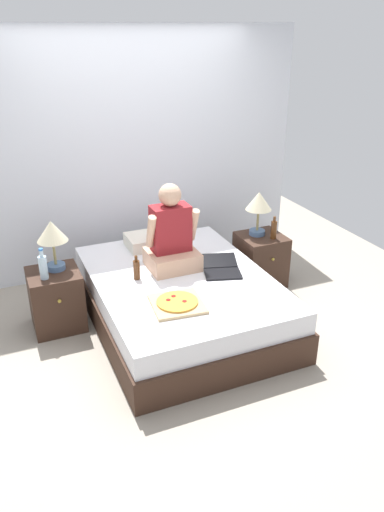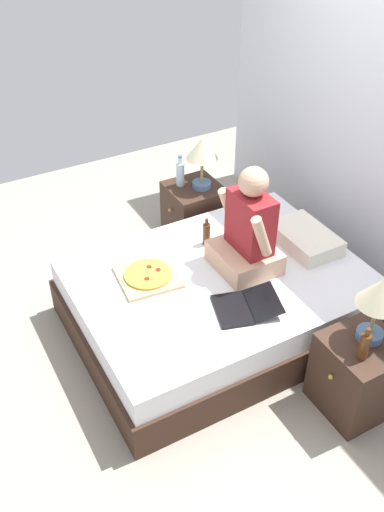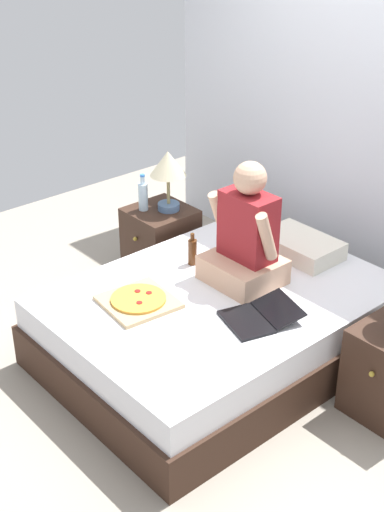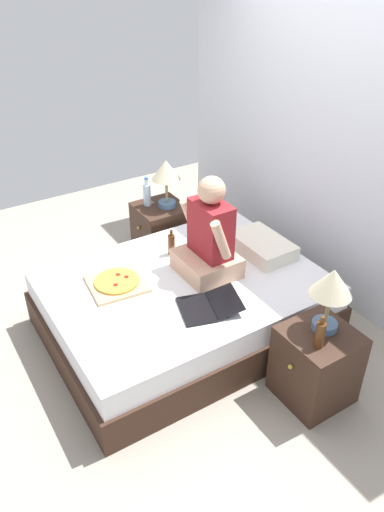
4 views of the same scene
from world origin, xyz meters
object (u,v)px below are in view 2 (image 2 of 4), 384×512
at_px(pizza_box, 148,276).
at_px(lamp_on_left_nightstand, 202,152).
at_px(lamp_on_right_nightstand, 380,296).
at_px(laptop, 243,307).
at_px(nightstand_right, 358,374).
at_px(nightstand_left, 194,213).
at_px(beer_bottle_on_bed, 207,234).
at_px(beer_bottle, 364,346).
at_px(water_bottle, 180,173).
at_px(bed, 219,300).
at_px(person_seated, 248,233).

bearing_deg(pizza_box, lamp_on_left_nightstand, 131.90).
relative_size(lamp_on_right_nightstand, laptop, 0.92).
bearing_deg(nightstand_right, nightstand_left, 180.00).
xyz_separation_m(nightstand_right, pizza_box, (-1.25, -0.83, 0.22)).
bearing_deg(beer_bottle_on_bed, lamp_on_right_nightstand, 13.07).
xyz_separation_m(beer_bottle, laptop, (-0.74, -0.33, -0.15)).
distance_m(water_bottle, nightstand_right, 2.19).
height_order(bed, water_bottle, water_bottle).
bearing_deg(laptop, person_seated, 144.27).
distance_m(lamp_on_right_nightstand, beer_bottle, 0.29).
bearing_deg(person_seated, laptop, -35.73).
bearing_deg(bed, beer_bottle_on_bed, 163.92).
relative_size(pizza_box, beer_bottle_on_bed, 2.00).
xyz_separation_m(bed, lamp_on_left_nightstand, (-1.00, 0.43, 0.63)).
bearing_deg(nightstand_right, lamp_on_left_nightstand, 178.59).
distance_m(bed, beer_bottle, 1.21).
height_order(lamp_on_right_nightstand, person_seated, person_seated).
relative_size(lamp_on_left_nightstand, person_seated, 0.58).
xyz_separation_m(lamp_on_left_nightstand, nightstand_right, (2.04, -0.05, -0.60)).
xyz_separation_m(nightstand_left, lamp_on_left_nightstand, (0.04, 0.05, 0.60)).
relative_size(bed, person_seated, 2.61).
bearing_deg(lamp_on_right_nightstand, beer_bottle, -56.31).
relative_size(person_seated, beer_bottle_on_bed, 3.55).
distance_m(nightstand_left, nightstand_right, 2.08).
height_order(lamp_on_left_nightstand, lamp_on_right_nightstand, same).
height_order(lamp_on_right_nightstand, beer_bottle_on_bed, lamp_on_right_nightstand).
height_order(lamp_on_left_nightstand, beer_bottle_on_bed, lamp_on_left_nightstand).
height_order(person_seated, laptop, person_seated).
bearing_deg(lamp_on_left_nightstand, water_bottle, -130.60).
bearing_deg(bed, water_bottle, 165.69).
distance_m(person_seated, laptop, 0.53).
bearing_deg(beer_bottle_on_bed, nightstand_left, 158.14).
bearing_deg(laptop, water_bottle, 167.23).
xyz_separation_m(water_bottle, person_seated, (1.12, -0.07, 0.10)).
xyz_separation_m(lamp_on_right_nightstand, beer_bottle_on_bed, (-1.38, -0.32, -0.31)).
distance_m(nightstand_left, water_bottle, 0.40).
bearing_deg(lamp_on_left_nightstand, nightstand_right, -1.41).
bearing_deg(bed, nightstand_right, 19.86).
distance_m(nightstand_right, beer_bottle, 0.38).
bearing_deg(nightstand_left, pizza_box, -45.00).
relative_size(bed, nightstand_right, 3.79).
height_order(nightstand_left, pizza_box, nightstand_left).
relative_size(laptop, beer_bottle_on_bed, 2.22).
xyz_separation_m(lamp_on_left_nightstand, lamp_on_right_nightstand, (2.01, 0.00, 0.00)).
distance_m(water_bottle, lamp_on_right_nightstand, 2.14).
bearing_deg(lamp_on_right_nightstand, beer_bottle_on_bed, -166.93).
bearing_deg(pizza_box, nightstand_right, 33.49).
distance_m(lamp_on_left_nightstand, lamp_on_right_nightstand, 2.01).
bearing_deg(pizza_box, lamp_on_right_nightstand, 35.71).
xyz_separation_m(bed, lamp_on_right_nightstand, (1.01, 0.43, 0.63)).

